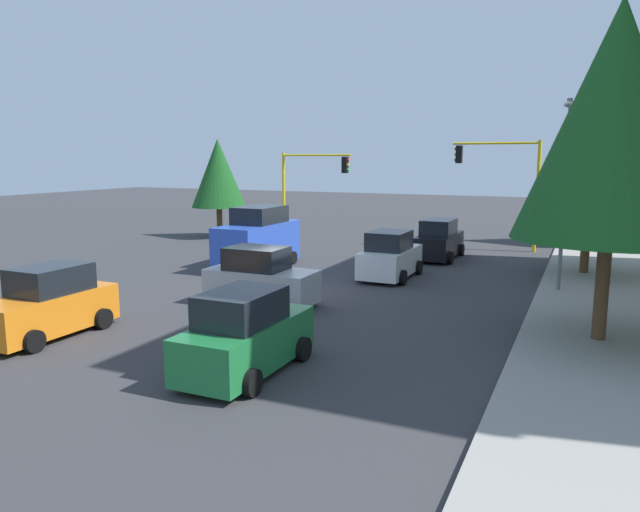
{
  "coord_description": "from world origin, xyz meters",
  "views": [
    {
      "loc": [
        19.08,
        10.07,
        4.95
      ],
      "look_at": [
        -1.47,
        0.71,
        1.2
      ],
      "focal_mm": 33.36,
      "sensor_mm": 36.0,
      "label": 1
    }
  ],
  "objects_px": {
    "traffic_signal_far_left": "(503,173)",
    "tree_opposite_side": "(218,173)",
    "car_white": "(390,257)",
    "tree_roadside_far": "(583,159)",
    "traffic_signal_far_right": "(311,178)",
    "delivery_van_blue": "(258,240)",
    "car_orange": "(48,305)",
    "tree_roadside_mid": "(593,140)",
    "street_lamp_curbside": "(565,175)",
    "car_silver": "(261,279)",
    "tree_roadside_near": "(615,121)",
    "car_black": "(439,241)",
    "car_green": "(245,335)"
  },
  "relations": [
    {
      "from": "traffic_signal_far_left",
      "to": "tree_opposite_side",
      "type": "relative_size",
      "value": 0.96
    },
    {
      "from": "delivery_van_blue",
      "to": "tree_roadside_mid",
      "type": "bearing_deg",
      "value": 106.63
    },
    {
      "from": "tree_opposite_side",
      "to": "car_white",
      "type": "relative_size",
      "value": 1.6
    },
    {
      "from": "traffic_signal_far_right",
      "to": "delivery_van_blue",
      "type": "relative_size",
      "value": 1.09
    },
    {
      "from": "tree_roadside_mid",
      "to": "street_lamp_curbside",
      "type": "bearing_deg",
      "value": -10.33
    },
    {
      "from": "tree_roadside_mid",
      "to": "car_green",
      "type": "height_order",
      "value": "tree_roadside_mid"
    },
    {
      "from": "car_orange",
      "to": "tree_roadside_near",
      "type": "bearing_deg",
      "value": 111.57
    },
    {
      "from": "traffic_signal_far_left",
      "to": "car_white",
      "type": "xyz_separation_m",
      "value": [
        9.8,
        -3.07,
        -3.23
      ]
    },
    {
      "from": "street_lamp_curbside",
      "to": "tree_opposite_side",
      "type": "distance_m",
      "value": 21.88
    },
    {
      "from": "tree_opposite_side",
      "to": "car_silver",
      "type": "distance_m",
      "value": 18.12
    },
    {
      "from": "traffic_signal_far_right",
      "to": "tree_roadside_mid",
      "type": "distance_m",
      "value": 16.85
    },
    {
      "from": "car_orange",
      "to": "car_white",
      "type": "relative_size",
      "value": 1.01
    },
    {
      "from": "tree_opposite_side",
      "to": "street_lamp_curbside",
      "type": "bearing_deg",
      "value": 67.45
    },
    {
      "from": "tree_roadside_far",
      "to": "tree_roadside_mid",
      "type": "distance_m",
      "value": 10.05
    },
    {
      "from": "tree_opposite_side",
      "to": "car_orange",
      "type": "xyz_separation_m",
      "value": [
        19.55,
        7.46,
        -3.09
      ]
    },
    {
      "from": "tree_roadside_mid",
      "to": "delivery_van_blue",
      "type": "height_order",
      "value": "tree_roadside_mid"
    },
    {
      "from": "street_lamp_curbside",
      "to": "tree_roadside_far",
      "type": "height_order",
      "value": "tree_roadside_far"
    },
    {
      "from": "tree_roadside_far",
      "to": "car_black",
      "type": "xyz_separation_m",
      "value": [
        8.26,
        -6.11,
        -3.96
      ]
    },
    {
      "from": "car_white",
      "to": "tree_roadside_mid",
      "type": "bearing_deg",
      "value": 117.34
    },
    {
      "from": "delivery_van_blue",
      "to": "car_green",
      "type": "xyz_separation_m",
      "value": [
        11.72,
        6.52,
        -0.39
      ]
    },
    {
      "from": "tree_roadside_near",
      "to": "tree_roadside_mid",
      "type": "xyz_separation_m",
      "value": [
        -10.0,
        -0.5,
        -0.19
      ]
    },
    {
      "from": "tree_roadside_far",
      "to": "car_white",
      "type": "height_order",
      "value": "tree_roadside_far"
    },
    {
      "from": "tree_opposite_side",
      "to": "car_black",
      "type": "bearing_deg",
      "value": 81.08
    },
    {
      "from": "car_white",
      "to": "car_orange",
      "type": "bearing_deg",
      "value": -27.79
    },
    {
      "from": "tree_roadside_far",
      "to": "traffic_signal_far_right",
      "type": "bearing_deg",
      "value": -75.19
    },
    {
      "from": "tree_roadside_far",
      "to": "delivery_van_blue",
      "type": "xyz_separation_m",
      "value": [
        14.04,
        -13.01,
        -3.57
      ]
    },
    {
      "from": "street_lamp_curbside",
      "to": "car_orange",
      "type": "height_order",
      "value": "street_lamp_curbside"
    },
    {
      "from": "tree_roadside_near",
      "to": "car_black",
      "type": "height_order",
      "value": "tree_roadside_near"
    },
    {
      "from": "traffic_signal_far_left",
      "to": "tree_roadside_near",
      "type": "relative_size",
      "value": 0.66
    },
    {
      "from": "traffic_signal_far_right",
      "to": "car_black",
      "type": "bearing_deg",
      "value": 64.72
    },
    {
      "from": "traffic_signal_far_left",
      "to": "tree_roadside_far",
      "type": "xyz_separation_m",
      "value": [
        -4.0,
        3.78,
        0.73
      ]
    },
    {
      "from": "car_black",
      "to": "delivery_van_blue",
      "type": "bearing_deg",
      "value": -50.07
    },
    {
      "from": "car_orange",
      "to": "car_white",
      "type": "bearing_deg",
      "value": 152.21
    },
    {
      "from": "car_green",
      "to": "car_orange",
      "type": "height_order",
      "value": "same"
    },
    {
      "from": "tree_opposite_side",
      "to": "car_orange",
      "type": "relative_size",
      "value": 1.58
    },
    {
      "from": "traffic_signal_far_right",
      "to": "delivery_van_blue",
      "type": "distance_m",
      "value": 10.54
    },
    {
      "from": "car_orange",
      "to": "tree_roadside_mid",
      "type": "bearing_deg",
      "value": 138.96
    },
    {
      "from": "car_black",
      "to": "traffic_signal_far_right",
      "type": "bearing_deg",
      "value": -115.28
    },
    {
      "from": "car_silver",
      "to": "car_black",
      "type": "xyz_separation_m",
      "value": [
        -11.74,
        3.31,
        0.0
      ]
    },
    {
      "from": "traffic_signal_far_left",
      "to": "tree_roadside_near",
      "type": "xyz_separation_m",
      "value": [
        16.0,
        4.78,
        1.74
      ]
    },
    {
      "from": "delivery_van_blue",
      "to": "car_silver",
      "type": "distance_m",
      "value": 6.97
    },
    {
      "from": "traffic_signal_far_right",
      "to": "traffic_signal_far_left",
      "type": "distance_m",
      "value": 11.36
    },
    {
      "from": "street_lamp_curbside",
      "to": "tree_roadside_far",
      "type": "distance_m",
      "value": 14.4
    },
    {
      "from": "car_orange",
      "to": "car_white",
      "type": "height_order",
      "value": "same"
    },
    {
      "from": "car_silver",
      "to": "car_black",
      "type": "bearing_deg",
      "value": 164.24
    },
    {
      "from": "street_lamp_curbside",
      "to": "car_silver",
      "type": "height_order",
      "value": "street_lamp_curbside"
    },
    {
      "from": "street_lamp_curbside",
      "to": "tree_roadside_far",
      "type": "bearing_deg",
      "value": 178.81
    },
    {
      "from": "street_lamp_curbside",
      "to": "tree_roadside_mid",
      "type": "bearing_deg",
      "value": 169.67
    },
    {
      "from": "traffic_signal_far_left",
      "to": "street_lamp_curbside",
      "type": "relative_size",
      "value": 0.84
    },
    {
      "from": "tree_roadside_far",
      "to": "car_black",
      "type": "distance_m",
      "value": 11.01
    }
  ]
}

